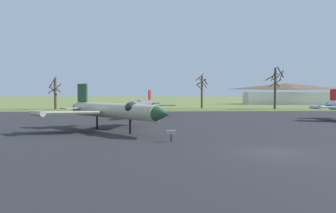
% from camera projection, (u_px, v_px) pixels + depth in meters
% --- Properties ---
extents(ground_plane, '(600.00, 600.00, 0.00)m').
position_uv_depth(ground_plane, '(273.00, 153.00, 18.12)').
color(ground_plane, olive).
extents(asphalt_apron, '(72.41, 50.66, 0.05)m').
position_uv_depth(asphalt_apron, '(217.00, 126.00, 33.28)').
color(asphalt_apron, '#28282B').
rests_on(asphalt_apron, ground).
extents(grass_verge_strip, '(132.41, 12.00, 0.06)m').
position_uv_depth(grass_verge_strip, '(186.00, 110.00, 64.54)').
color(grass_verge_strip, '#596B31').
rests_on(grass_verge_strip, ground).
extents(jet_fighter_front_left, '(12.09, 12.37, 4.42)m').
position_uv_depth(jet_fighter_front_left, '(113.00, 110.00, 28.15)').
color(jet_fighter_front_left, '#B7B293').
rests_on(jet_fighter_front_left, ground).
extents(info_placard_front_left, '(0.66, 0.29, 0.88)m').
position_uv_depth(info_placard_front_left, '(171.00, 134.00, 22.16)').
color(info_placard_front_left, black).
rests_on(info_placard_front_left, ground).
extents(jet_fighter_rear_left, '(9.35, 12.44, 3.94)m').
position_uv_depth(jet_fighter_rear_left, '(142.00, 105.00, 45.47)').
color(jet_fighter_rear_left, '#565B60').
rests_on(jet_fighter_rear_left, ground).
extents(bare_tree_far_left, '(3.08, 3.11, 6.93)m').
position_uv_depth(bare_tree_far_left, '(55.00, 92.00, 65.44)').
color(bare_tree_far_left, brown).
rests_on(bare_tree_far_left, ground).
extents(bare_tree_left_of_center, '(2.73, 2.73, 7.95)m').
position_uv_depth(bare_tree_left_of_center, '(202.00, 90.00, 70.40)').
color(bare_tree_left_of_center, brown).
rests_on(bare_tree_left_of_center, ground).
extents(bare_tree_center, '(3.31, 2.55, 8.74)m').
position_uv_depth(bare_tree_center, '(275.00, 87.00, 66.32)').
color(bare_tree_center, '#42382D').
rests_on(bare_tree_center, ground).
extents(bare_tree_right_of_center, '(2.23, 3.04, 9.07)m').
position_uv_depth(bare_tree_right_of_center, '(276.00, 87.00, 67.82)').
color(bare_tree_right_of_center, '#42382D').
rests_on(bare_tree_right_of_center, ground).
extents(visitor_building, '(27.47, 10.40, 6.47)m').
position_uv_depth(visitor_building, '(287.00, 94.00, 98.12)').
color(visitor_building, silver).
rests_on(visitor_building, ground).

